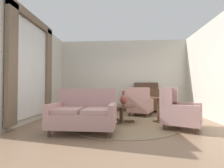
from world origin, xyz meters
TOP-DOWN VIEW (x-y plane):
  - ground at (0.00, 0.00)m, footprint 7.60×7.60m
  - wall_back at (0.00, 2.71)m, footprint 5.45×0.08m
  - wall_left at (-2.65, 0.81)m, footprint 0.08×3.80m
  - wall_right at (2.65, 0.81)m, footprint 0.08×3.80m
  - baseboard_back at (0.00, 2.66)m, footprint 5.29×0.03m
  - area_rug at (0.00, 0.30)m, footprint 2.91×2.91m
  - window_with_curtains at (-2.55, 0.28)m, footprint 0.12×2.15m
  - coffee_table at (-0.05, 0.41)m, footprint 0.82×0.82m
  - porcelain_vase at (0.01, 0.42)m, footprint 0.20×0.20m
  - settee at (-0.87, -0.59)m, footprint 1.42×0.91m
  - armchair_near_sideboard at (-0.97, 1.16)m, footprint 1.06×1.07m
  - armchair_beside_settee at (1.31, -0.14)m, footprint 1.12×1.12m
  - armchair_back_corner at (0.58, 1.54)m, footprint 0.99×1.01m
  - side_table at (1.00, 0.56)m, footprint 0.46×0.46m
  - sideboard at (0.95, 2.42)m, footprint 0.98×0.39m

SIDE VIEW (x-z plane):
  - ground at x=0.00m, z-range 0.00..0.00m
  - area_rug at x=0.00m, z-range 0.00..0.01m
  - baseboard_back at x=0.00m, z-range 0.00..0.12m
  - coffee_table at x=-0.05m, z-range 0.15..0.64m
  - settee at x=-0.87m, z-range -0.08..0.88m
  - side_table at x=1.00m, z-range 0.07..0.77m
  - armchair_beside_settee at x=1.31m, z-range -0.07..0.91m
  - armchair_near_sideboard at x=-0.97m, z-range -0.06..0.90m
  - armchair_back_corner at x=0.58m, z-range -0.06..0.93m
  - sideboard at x=0.95m, z-range -0.06..1.12m
  - porcelain_vase at x=0.01m, z-range 0.46..0.85m
  - wall_back at x=0.00m, z-range 0.00..2.97m
  - wall_left at x=-2.65m, z-range 0.00..2.97m
  - wall_right at x=2.65m, z-range 0.00..2.97m
  - window_with_curtains at x=-2.55m, z-range 0.19..3.09m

